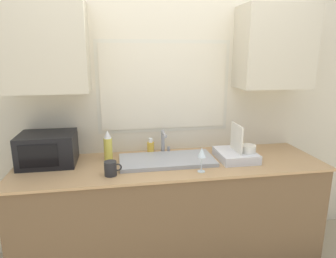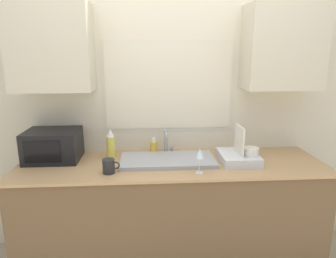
{
  "view_description": "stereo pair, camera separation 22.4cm",
  "coord_description": "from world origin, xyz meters",
  "px_view_note": "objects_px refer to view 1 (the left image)",
  "views": [
    {
      "loc": [
        -0.4,
        -1.85,
        1.71
      ],
      "look_at": [
        -0.03,
        0.3,
        1.16
      ],
      "focal_mm": 32.0,
      "sensor_mm": 36.0,
      "label": 1
    },
    {
      "loc": [
        -0.18,
        -1.87,
        1.71
      ],
      "look_at": [
        -0.03,
        0.3,
        1.16
      ],
      "focal_mm": 32.0,
      "sensor_mm": 36.0,
      "label": 2
    }
  ],
  "objects_px": {
    "soap_bottle": "(151,148)",
    "mug_near_sink": "(111,168)",
    "microwave": "(48,149)",
    "faucet": "(164,140)",
    "spray_bottle": "(108,146)",
    "dish_rack": "(237,153)",
    "wine_glass": "(202,153)"
  },
  "relations": [
    {
      "from": "microwave",
      "to": "dish_rack",
      "type": "height_order",
      "value": "dish_rack"
    },
    {
      "from": "soap_bottle",
      "to": "microwave",
      "type": "bearing_deg",
      "value": -173.42
    },
    {
      "from": "mug_near_sink",
      "to": "microwave",
      "type": "bearing_deg",
      "value": 146.72
    },
    {
      "from": "soap_bottle",
      "to": "mug_near_sink",
      "type": "xyz_separation_m",
      "value": [
        -0.33,
        -0.4,
        -0.01
      ]
    },
    {
      "from": "dish_rack",
      "to": "soap_bottle",
      "type": "height_order",
      "value": "dish_rack"
    },
    {
      "from": "faucet",
      "to": "mug_near_sink",
      "type": "relative_size",
      "value": 1.68
    },
    {
      "from": "dish_rack",
      "to": "soap_bottle",
      "type": "bearing_deg",
      "value": 159.8
    },
    {
      "from": "microwave",
      "to": "dish_rack",
      "type": "bearing_deg",
      "value": -5.98
    },
    {
      "from": "spray_bottle",
      "to": "soap_bottle",
      "type": "distance_m",
      "value": 0.36
    },
    {
      "from": "faucet",
      "to": "microwave",
      "type": "relative_size",
      "value": 0.5
    },
    {
      "from": "faucet",
      "to": "microwave",
      "type": "bearing_deg",
      "value": -175.34
    },
    {
      "from": "faucet",
      "to": "spray_bottle",
      "type": "bearing_deg",
      "value": -173.38
    },
    {
      "from": "spray_bottle",
      "to": "soap_bottle",
      "type": "height_order",
      "value": "spray_bottle"
    },
    {
      "from": "microwave",
      "to": "wine_glass",
      "type": "xyz_separation_m",
      "value": [
        1.12,
        -0.35,
        0.02
      ]
    },
    {
      "from": "dish_rack",
      "to": "wine_glass",
      "type": "xyz_separation_m",
      "value": [
        -0.35,
        -0.2,
        0.09
      ]
    },
    {
      "from": "faucet",
      "to": "spray_bottle",
      "type": "height_order",
      "value": "spray_bottle"
    },
    {
      "from": "faucet",
      "to": "dish_rack",
      "type": "xyz_separation_m",
      "value": [
        0.56,
        -0.23,
        -0.07
      ]
    },
    {
      "from": "microwave",
      "to": "wine_glass",
      "type": "relative_size",
      "value": 2.26
    },
    {
      "from": "dish_rack",
      "to": "wine_glass",
      "type": "bearing_deg",
      "value": -150.72
    },
    {
      "from": "faucet",
      "to": "soap_bottle",
      "type": "xyz_separation_m",
      "value": [
        -0.11,
        0.02,
        -0.06
      ]
    },
    {
      "from": "soap_bottle",
      "to": "faucet",
      "type": "bearing_deg",
      "value": -9.41
    },
    {
      "from": "wine_glass",
      "to": "spray_bottle",
      "type": "bearing_deg",
      "value": 150.73
    },
    {
      "from": "faucet",
      "to": "mug_near_sink",
      "type": "xyz_separation_m",
      "value": [
        -0.44,
        -0.39,
        -0.07
      ]
    },
    {
      "from": "microwave",
      "to": "dish_rack",
      "type": "distance_m",
      "value": 1.48
    },
    {
      "from": "spray_bottle",
      "to": "dish_rack",
      "type": "bearing_deg",
      "value": -9.74
    },
    {
      "from": "spray_bottle",
      "to": "mug_near_sink",
      "type": "height_order",
      "value": "spray_bottle"
    },
    {
      "from": "faucet",
      "to": "spray_bottle",
      "type": "xyz_separation_m",
      "value": [
        -0.46,
        -0.05,
        -0.01
      ]
    },
    {
      "from": "spray_bottle",
      "to": "soap_bottle",
      "type": "bearing_deg",
      "value": 11.54
    },
    {
      "from": "microwave",
      "to": "wine_glass",
      "type": "distance_m",
      "value": 1.17
    },
    {
      "from": "wine_glass",
      "to": "soap_bottle",
      "type": "bearing_deg",
      "value": 125.41
    },
    {
      "from": "mug_near_sink",
      "to": "spray_bottle",
      "type": "bearing_deg",
      "value": 93.89
    },
    {
      "from": "soap_bottle",
      "to": "mug_near_sink",
      "type": "height_order",
      "value": "soap_bottle"
    }
  ]
}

